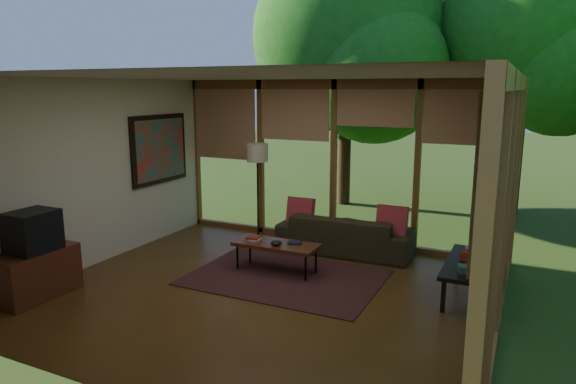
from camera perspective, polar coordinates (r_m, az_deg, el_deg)
The scene contains 25 objects.
floor at distance 6.68m, azimuth -2.82°, elevation -11.05°, with size 5.50×5.50×0.00m, color brown.
ceiling at distance 6.18m, azimuth -3.07°, elevation 12.77°, with size 5.50×5.50×0.00m, color silver.
wall_left at distance 7.96m, azimuth -20.62°, elevation 2.01°, with size 0.04×5.00×2.70m, color silver.
wall_front at distance 4.33m, azimuth -19.00°, elevation -5.39°, with size 5.50×0.04×2.70m, color silver.
window_wall_back at distance 8.54m, azimuth 5.10°, elevation 3.29°, with size 5.50×0.12×2.70m, color brown.
window_wall_right at distance 5.56m, azimuth 22.86°, elevation -2.00°, with size 0.12×5.00×2.70m, color brown.
tree_nw at distance 11.55m, azimuth 6.68°, elevation 16.81°, with size 4.09×4.09×5.70m.
tree_ne at distance 11.52m, azimuth 24.94°, elevation 15.80°, with size 3.43×3.43×5.36m.
rug at distance 7.15m, azimuth -0.30°, elevation -9.45°, with size 2.57×1.82×0.01m, color maroon.
sofa at distance 8.17m, azimuth 6.36°, elevation -4.62°, with size 2.09×0.82×0.61m, color #322A19.
pillow_left at distance 8.31m, azimuth 1.41°, elevation -2.18°, with size 0.43×0.14×0.43m, color maroon.
pillow_right at distance 7.84m, azimuth 11.48°, elevation -3.19°, with size 0.45×0.15×0.45m, color maroon.
ct_book_lower at distance 7.35m, azimuth -3.94°, elevation -5.31°, with size 0.21×0.15×0.03m, color #B0A7A0.
ct_book_upper at distance 7.34m, azimuth -3.95°, elevation -5.10°, with size 0.17×0.13×0.03m, color maroon.
ct_book_side at distance 7.19m, azimuth 0.75°, elevation -5.67°, with size 0.18×0.14×0.03m, color #161B31.
ct_bowl at distance 7.12m, azimuth -1.33°, elevation -5.67°, with size 0.16×0.16×0.07m, color black.
media_cabinet at distance 7.15m, azimuth -26.22°, elevation -8.16°, with size 0.50×1.00×0.60m, color #5C2919.
television at distance 6.98m, azimuth -26.52°, elevation -3.92°, with size 0.45×0.55×0.50m, color black.
console_book_a at distance 6.37m, azimuth 19.38°, elevation -8.10°, with size 0.23×0.16×0.08m, color #315646.
console_book_b at distance 6.79m, azimuth 19.82°, elevation -6.80°, with size 0.24×0.18×0.11m, color maroon.
console_book_c at distance 7.18m, azimuth 20.15°, elevation -6.03°, with size 0.23×0.17×0.06m, color #B0A7A0.
floor_lamp at distance 8.63m, azimuth -3.42°, elevation 3.78°, with size 0.36×0.36×1.65m.
coffee_table at distance 7.24m, azimuth -1.32°, elevation -5.94°, with size 1.20×0.50×0.43m.
side_console at distance 6.77m, azimuth 19.72°, elevation -7.72°, with size 0.60×1.40×0.46m.
wall_painting at distance 8.93m, azimuth -14.08°, elevation 4.64°, with size 0.06×1.35×1.15m.
Camera 1 is at (2.95, -5.42, 2.56)m, focal length 32.00 mm.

